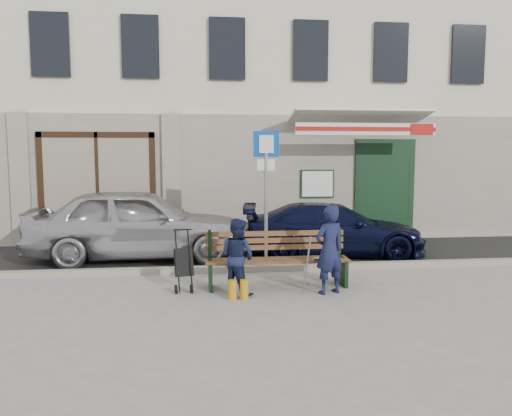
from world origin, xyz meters
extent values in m
plane|color=#9E9991|center=(0.00, 0.00, 0.00)|extent=(80.00, 80.00, 0.00)
cube|color=#282828|center=(0.00, 3.10, 0.01)|extent=(60.00, 3.20, 0.01)
cube|color=#9E9384|center=(0.00, 1.50, 0.06)|extent=(60.00, 0.18, 0.12)
cube|color=beige|center=(0.00, 8.50, 5.00)|extent=(20.00, 7.00, 10.00)
cube|color=#9E9384|center=(0.00, 4.96, 1.60)|extent=(20.00, 0.12, 3.20)
cube|color=maroon|center=(-3.20, 5.02, 1.55)|extent=(2.50, 0.12, 2.00)
cube|color=black|center=(4.10, 4.88, 1.30)|extent=(1.60, 0.10, 2.60)
cube|color=black|center=(4.10, 5.35, 1.20)|extent=(1.25, 0.90, 2.40)
cube|color=white|center=(2.30, 4.85, 1.45)|extent=(0.80, 0.03, 0.65)
cube|color=white|center=(3.20, 4.62, 3.08)|extent=(3.40, 1.72, 0.42)
cube|color=white|center=(3.20, 3.77, 2.80)|extent=(3.40, 0.05, 0.28)
cube|color=#AC1815|center=(3.20, 3.74, 2.80)|extent=(3.40, 0.02, 0.10)
imported|color=#B7B7BC|center=(-2.01, 2.88, 0.77)|extent=(4.53, 1.86, 1.54)
imported|color=black|center=(2.19, 2.86, 0.57)|extent=(4.12, 2.09, 1.15)
cylinder|color=gray|center=(0.54, 1.71, 1.27)|extent=(0.07, 0.07, 2.55)
cube|color=#0C45A9|center=(0.54, 1.71, 2.40)|extent=(0.48, 0.15, 0.49)
cube|color=white|center=(0.54, 1.68, 2.40)|extent=(0.27, 0.08, 0.33)
cube|color=white|center=(0.54, 1.71, 2.01)|extent=(0.33, 0.11, 0.22)
cube|color=brown|center=(0.55, 0.38, 0.45)|extent=(2.40, 0.50, 0.04)
cube|color=brown|center=(0.55, 0.66, 0.74)|extent=(2.40, 0.10, 0.36)
cube|color=black|center=(-0.57, 0.38, 0.23)|extent=(0.06, 0.50, 0.45)
cube|color=black|center=(1.67, 0.38, 0.23)|extent=(0.06, 0.50, 0.45)
cube|color=white|center=(1.30, 0.28, 0.48)|extent=(0.34, 0.25, 0.11)
cylinder|color=gray|center=(0.90, -0.29, 0.50)|extent=(0.07, 0.34, 0.96)
cylinder|color=#B58412|center=(-0.25, -0.27, 0.15)|extent=(0.13, 0.13, 0.30)
cylinder|color=#B58412|center=(-0.07, -0.27, 0.15)|extent=(0.13, 0.13, 0.30)
imported|color=#151A3B|center=(1.30, -0.11, 0.71)|extent=(0.61, 0.51, 1.42)
imported|color=#151D3B|center=(-0.15, 0.00, 0.61)|extent=(0.75, 0.74, 1.22)
cylinder|color=black|center=(-1.12, 0.15, 0.07)|extent=(0.06, 0.15, 0.14)
cylinder|color=black|center=(-0.88, 0.15, 0.07)|extent=(0.06, 0.15, 0.14)
cube|color=black|center=(-1.00, 0.35, 0.46)|extent=(0.34, 0.32, 0.48)
cylinder|color=black|center=(-1.00, 0.47, 0.98)|extent=(0.26, 0.08, 0.02)
camera|label=1|loc=(-0.74, -7.70, 2.22)|focal=35.00mm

